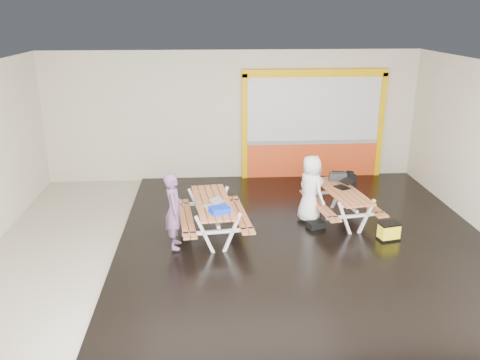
{
  "coord_description": "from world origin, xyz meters",
  "views": [
    {
      "loc": [
        -0.69,
        -9.22,
        4.46
      ],
      "look_at": [
        0.0,
        0.9,
        1.0
      ],
      "focal_mm": 37.31,
      "sensor_mm": 36.0,
      "label": 1
    }
  ],
  "objects": [
    {
      "name": "room",
      "position": [
        0.0,
        0.0,
        1.75
      ],
      "size": [
        10.02,
        8.02,
        3.52
      ],
      "color": "#BFB5A1",
      "rests_on": "ground"
    },
    {
      "name": "kiosk",
      "position": [
        2.2,
        3.93,
        1.44
      ],
      "size": [
        3.88,
        0.16,
        3.0
      ],
      "color": "#E8481A",
      "rests_on": "room"
    },
    {
      "name": "fluke_bag",
      "position": [
        2.94,
        -0.26,
        0.22
      ],
      "size": [
        0.46,
        0.35,
        0.36
      ],
      "color": "black",
      "rests_on": "deck"
    },
    {
      "name": "laptop_right",
      "position": [
        2.3,
        0.96,
        0.81
      ],
      "size": [
        0.47,
        0.45,
        0.16
      ],
      "color": "black",
      "rests_on": "picnic_table_right"
    },
    {
      "name": "toolbox",
      "position": [
        2.29,
        1.44,
        0.85
      ],
      "size": [
        0.41,
        0.24,
        0.23
      ],
      "color": "black",
      "rests_on": "picnic_table_right"
    },
    {
      "name": "picnic_table_right",
      "position": [
        2.23,
        0.79,
        0.58
      ],
      "size": [
        1.56,
        2.06,
        0.75
      ],
      "color": "#B96A3B",
      "rests_on": "deck"
    },
    {
      "name": "dark_case",
      "position": [
        1.6,
        0.43,
        0.12
      ],
      "size": [
        0.42,
        0.36,
        0.13
      ],
      "primitive_type": "cube",
      "rotation": [
        0.0,
        0.0,
        0.32
      ],
      "color": "black",
      "rests_on": "deck"
    },
    {
      "name": "deck",
      "position": [
        1.25,
        0.0,
        0.03
      ],
      "size": [
        7.5,
        7.98,
        0.05
      ],
      "primitive_type": "cube",
      "color": "black",
      "rests_on": "room"
    },
    {
      "name": "picnic_table_left",
      "position": [
        -0.6,
        0.19,
        0.62
      ],
      "size": [
        1.58,
        2.15,
        0.8
      ],
      "color": "#B96A3B",
      "rests_on": "deck"
    },
    {
      "name": "person_left",
      "position": [
        -1.35,
        -0.34,
        0.84
      ],
      "size": [
        0.38,
        0.56,
        1.51
      ],
      "primitive_type": "imported",
      "rotation": [
        0.0,
        0.0,
        1.6
      ],
      "color": "#6C476C",
      "rests_on": "deck"
    },
    {
      "name": "blue_pouch",
      "position": [
        -0.48,
        -0.41,
        0.86
      ],
      "size": [
        0.44,
        0.38,
        0.11
      ],
      "primitive_type": "cube",
      "rotation": [
        0.0,
        0.0,
        0.39
      ],
      "color": "#0B2DEC",
      "rests_on": "picnic_table_left"
    },
    {
      "name": "laptop_left",
      "position": [
        -0.61,
        -0.12,
        0.85
      ],
      "size": [
        0.45,
        0.43,
        0.15
      ],
      "color": "silver",
      "rests_on": "picnic_table_left"
    },
    {
      "name": "backpack",
      "position": [
        2.58,
        1.52,
        0.68
      ],
      "size": [
        0.33,
        0.27,
        0.48
      ],
      "color": "black",
      "rests_on": "picnic_table_right"
    },
    {
      "name": "person_right",
      "position": [
        1.53,
        0.8,
        0.79
      ],
      "size": [
        0.76,
        0.87,
        1.51
      ],
      "primitive_type": "imported",
      "rotation": [
        0.0,
        0.0,
        2.03
      ],
      "color": "white",
      "rests_on": "deck"
    }
  ]
}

